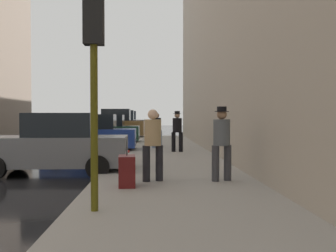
{
  "coord_description": "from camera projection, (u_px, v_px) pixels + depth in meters",
  "views": [
    {
      "loc": [
        5.42,
        -9.98,
        1.69
      ],
      "look_at": [
        6.13,
        5.59,
        1.29
      ],
      "focal_mm": 40.0,
      "sensor_mm": 36.0,
      "label": 1
    }
  ],
  "objects": [
    {
      "name": "sidewalk",
      "position": [
        173.0,
        177.0,
        10.04
      ],
      "size": [
        4.0,
        40.0,
        0.15
      ],
      "primitive_type": "cube",
      "color": "gray",
      "rests_on": "ground_plane"
    },
    {
      "name": "parked_gray_coupe",
      "position": [
        56.0,
        145.0,
        10.93
      ],
      "size": [
        4.23,
        2.12,
        1.79
      ],
      "color": "slate",
      "rests_on": "ground_plane"
    },
    {
      "name": "parked_blue_sedan",
      "position": [
        91.0,
        135.0,
        17.39
      ],
      "size": [
        4.21,
        2.07,
        1.79
      ],
      "color": "navy",
      "rests_on": "ground_plane"
    },
    {
      "name": "parked_dark_green_sedan",
      "position": [
        105.0,
        130.0,
        22.73
      ],
      "size": [
        4.22,
        2.1,
        1.79
      ],
      "color": "#193828",
      "rests_on": "ground_plane"
    },
    {
      "name": "parked_bronze_suv",
      "position": [
        114.0,
        125.0,
        28.26
      ],
      "size": [
        4.63,
        2.11,
        2.25
      ],
      "color": "brown",
      "rests_on": "ground_plane"
    },
    {
      "name": "parked_black_suv",
      "position": [
        121.0,
        124.0,
        34.26
      ],
      "size": [
        4.61,
        2.07,
        2.25
      ],
      "color": "black",
      "rests_on": "ground_plane"
    },
    {
      "name": "parked_white_van",
      "position": [
        125.0,
        123.0,
        39.67
      ],
      "size": [
        4.61,
        2.08,
        2.25
      ],
      "color": "silver",
      "rests_on": "ground_plane"
    },
    {
      "name": "fire_hydrant",
      "position": [
        123.0,
        150.0,
        13.21
      ],
      "size": [
        0.42,
        0.22,
        0.7
      ],
      "color": "red",
      "rests_on": "sidewalk"
    },
    {
      "name": "traffic_light",
      "position": [
        94.0,
        51.0,
        6.05
      ],
      "size": [
        0.32,
        0.32,
        3.6
      ],
      "color": "#514C0F",
      "rests_on": "sidewalk"
    },
    {
      "name": "pedestrian_in_tan_coat",
      "position": [
        153.0,
        141.0,
        8.88
      ],
      "size": [
        0.53,
        0.49,
        1.71
      ],
      "color": "black",
      "rests_on": "sidewalk"
    },
    {
      "name": "pedestrian_with_fedora",
      "position": [
        177.0,
        129.0,
        16.28
      ],
      "size": [
        0.52,
        0.45,
        1.78
      ],
      "color": "black",
      "rests_on": "sidewalk"
    },
    {
      "name": "pedestrian_with_beanie",
      "position": [
        222.0,
        140.0,
        8.91
      ],
      "size": [
        0.53,
        0.49,
        1.78
      ],
      "color": "#333338",
      "rests_on": "sidewalk"
    },
    {
      "name": "pedestrian_in_jeans",
      "position": [
        157.0,
        128.0,
        18.41
      ],
      "size": [
        0.5,
        0.41,
        1.71
      ],
      "color": "#728CB2",
      "rests_on": "sidewalk"
    },
    {
      "name": "rolling_suitcase",
      "position": [
        127.0,
        171.0,
        8.21
      ],
      "size": [
        0.4,
        0.58,
        1.04
      ],
      "color": "#591414",
      "rests_on": "sidewalk"
    }
  ]
}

